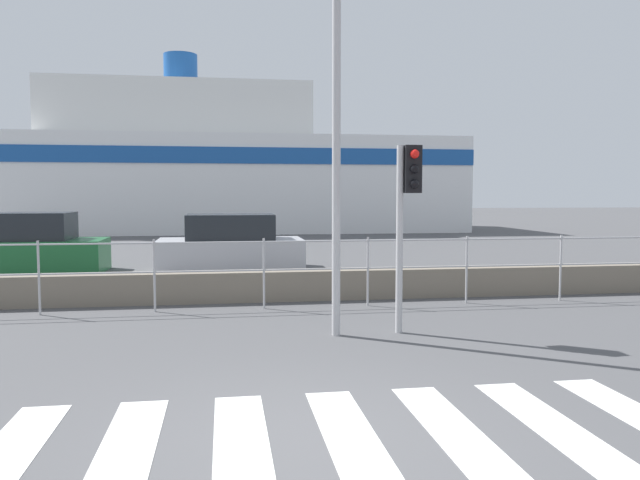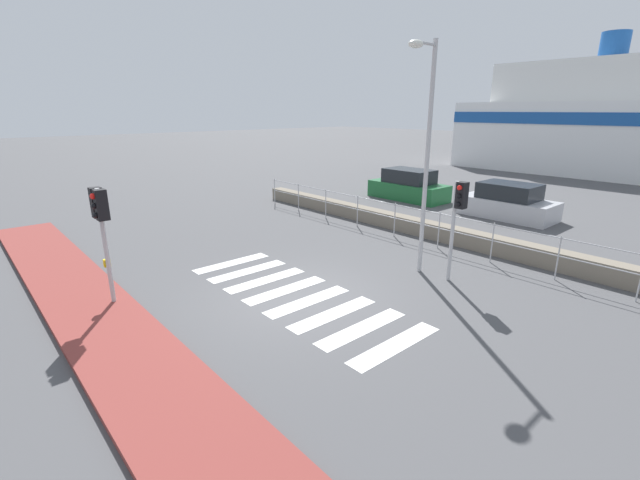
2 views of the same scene
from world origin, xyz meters
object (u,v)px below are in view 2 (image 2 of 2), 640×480
Objects in this scene: parked_car_silver at (508,203)px; parked_car_green at (408,186)px; traffic_light_far at (458,209)px; ferry_boat at (638,128)px; traffic_light_near at (101,216)px; streetlamp at (425,136)px.

parked_car_green is at bearing 180.00° from parked_car_silver.
parked_car_green is at bearing 133.42° from traffic_light_far.
ferry_boat reaches higher than parked_car_green.
traffic_light_near is 0.73× the size of parked_car_silver.
parked_car_green is at bearing 101.88° from traffic_light_near.
ferry_boat reaches higher than parked_car_silver.
parked_car_green is at bearing 128.62° from streetlamp.
streetlamp reaches higher than parked_car_silver.
parked_car_silver is (-1.39, 8.34, -3.17)m from streetlamp.
streetlamp reaches higher than parked_car_green.
ferry_boat is at bearing 90.22° from parked_car_silver.
traffic_light_far is 0.11× the size of ferry_boat.
traffic_light_near is 15.90m from parked_car_green.
streetlamp is 9.03m from parked_car_silver.
parked_car_green is 1.06× the size of parked_car_silver.
parked_car_silver is (-2.44, 8.14, -1.36)m from traffic_light_far.
traffic_light_near reaches higher than parked_car_green.
streetlamp is at bearing -51.38° from parked_car_green.
traffic_light_far is 0.67× the size of parked_car_green.
traffic_light_near is at bearing -93.29° from ferry_boat.
streetlamp is 1.60× the size of parked_car_silver.
streetlamp reaches higher than traffic_light_far.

